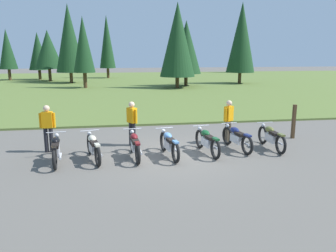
# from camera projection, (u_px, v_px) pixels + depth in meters

# --- Properties ---
(ground_plane) EXTENTS (140.00, 140.00, 0.00)m
(ground_plane) POSITION_uv_depth(u_px,v_px,m) (171.00, 155.00, 11.45)
(ground_plane) COLOR #605B54
(grass_moorland) EXTENTS (80.00, 44.00, 0.10)m
(grass_moorland) POSITION_uv_depth(u_px,v_px,m) (131.00, 84.00, 37.35)
(grass_moorland) COLOR #5B7033
(grass_moorland) RESTS_ON ground
(forest_treeline) EXTENTS (43.55, 28.11, 8.81)m
(forest_treeline) POSITION_uv_depth(u_px,v_px,m) (101.00, 44.00, 38.79)
(forest_treeline) COLOR #47331E
(forest_treeline) RESTS_ON ground
(motorcycle_black) EXTENTS (0.62, 2.10, 0.88)m
(motorcycle_black) POSITION_uv_depth(u_px,v_px,m) (56.00, 149.00, 10.61)
(motorcycle_black) COLOR black
(motorcycle_black) RESTS_ON ground
(motorcycle_cream) EXTENTS (0.75, 2.07, 0.88)m
(motorcycle_cream) POSITION_uv_depth(u_px,v_px,m) (93.00, 147.00, 10.88)
(motorcycle_cream) COLOR black
(motorcycle_cream) RESTS_ON ground
(motorcycle_maroon) EXTENTS (0.62, 2.10, 0.88)m
(motorcycle_maroon) POSITION_uv_depth(u_px,v_px,m) (135.00, 145.00, 11.10)
(motorcycle_maroon) COLOR black
(motorcycle_maroon) RESTS_ON ground
(motorcycle_sky_blue) EXTENTS (0.63, 2.10, 0.88)m
(motorcycle_sky_blue) POSITION_uv_depth(u_px,v_px,m) (169.00, 144.00, 11.25)
(motorcycle_sky_blue) COLOR black
(motorcycle_sky_blue) RESTS_ON ground
(motorcycle_british_green) EXTENTS (0.63, 2.10, 0.88)m
(motorcycle_british_green) POSITION_uv_depth(u_px,v_px,m) (207.00, 141.00, 11.61)
(motorcycle_british_green) COLOR black
(motorcycle_british_green) RESTS_ON ground
(motorcycle_navy) EXTENTS (0.68, 2.09, 0.88)m
(motorcycle_navy) POSITION_uv_depth(u_px,v_px,m) (237.00, 138.00, 12.08)
(motorcycle_navy) COLOR black
(motorcycle_navy) RESTS_ON ground
(motorcycle_olive) EXTENTS (0.62, 2.10, 0.88)m
(motorcycle_olive) POSITION_uv_depth(u_px,v_px,m) (271.00, 137.00, 12.18)
(motorcycle_olive) COLOR black
(motorcycle_olive) RESTS_ON ground
(rider_checking_bike) EXTENTS (0.39, 0.46, 1.67)m
(rider_checking_bike) POSITION_uv_depth(u_px,v_px,m) (132.00, 121.00, 12.51)
(rider_checking_bike) COLOR black
(rider_checking_bike) RESTS_ON ground
(rider_near_row_end) EXTENTS (0.44, 0.40, 1.67)m
(rider_near_row_end) POSITION_uv_depth(u_px,v_px,m) (229.00, 119.00, 12.85)
(rider_near_row_end) COLOR #4C4233
(rider_near_row_end) RESTS_ON ground
(rider_with_back_turned) EXTENTS (0.55, 0.23, 1.67)m
(rider_with_back_turned) POSITION_uv_depth(u_px,v_px,m) (48.00, 126.00, 11.65)
(rider_with_back_turned) COLOR black
(rider_with_back_turned) RESTS_ON ground
(trail_marker_post) EXTENTS (0.12, 0.12, 1.39)m
(trail_marker_post) POSITION_uv_depth(u_px,v_px,m) (294.00, 122.00, 13.64)
(trail_marker_post) COLOR #47331E
(trail_marker_post) RESTS_ON ground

